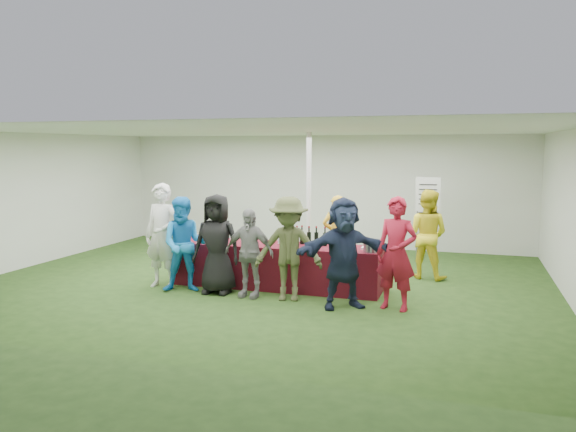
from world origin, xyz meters
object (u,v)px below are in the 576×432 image
(dump_bucket, at_px, (371,246))
(staff_pourer, at_px, (337,236))
(customer_5, at_px, (344,253))
(customer_6, at_px, (396,254))
(staff_back, at_px, (427,234))
(customer_1, at_px, (185,244))
(wine_list_sign, at_px, (428,201))
(customer_3, at_px, (249,253))
(customer_2, at_px, (217,244))
(serving_table, at_px, (277,266))
(customer_0, at_px, (162,236))
(customer_4, at_px, (289,249))

(dump_bucket, bearing_deg, staff_pourer, 123.67)
(customer_5, height_order, customer_6, customer_6)
(staff_back, xyz_separation_m, customer_1, (-3.78, -2.22, -0.02))
(wine_list_sign, height_order, customer_1, wine_list_sign)
(customer_1, relative_size, customer_3, 1.11)
(wine_list_sign, bearing_deg, staff_pourer, -129.92)
(staff_pourer, bearing_deg, customer_3, 53.02)
(customer_2, bearing_deg, dump_bucket, 7.90)
(wine_list_sign, bearing_deg, dump_bucket, -102.30)
(dump_bucket, xyz_separation_m, customer_2, (-2.48, -0.45, -0.02))
(serving_table, xyz_separation_m, dump_bucket, (1.66, -0.22, 0.46))
(wine_list_sign, distance_m, customer_3, 4.42)
(customer_0, distance_m, customer_2, 1.06)
(customer_4, bearing_deg, customer_3, 169.50)
(customer_3, bearing_deg, customer_6, 3.39)
(staff_back, relative_size, customer_5, 0.98)
(staff_pourer, bearing_deg, customer_5, 99.31)
(wine_list_sign, bearing_deg, customer_4, -117.93)
(serving_table, distance_m, customer_5, 1.69)
(staff_back, distance_m, customer_1, 4.39)
(customer_6, bearing_deg, serving_table, 174.05)
(wine_list_sign, distance_m, customer_1, 5.16)
(serving_table, relative_size, customer_6, 2.12)
(staff_back, height_order, customer_3, staff_back)
(serving_table, height_order, customer_2, customer_2)
(staff_back, distance_m, customer_5, 2.59)
(customer_3, bearing_deg, serving_table, 76.53)
(staff_pourer, xyz_separation_m, customer_1, (-2.21, -1.77, 0.03))
(customer_1, xyz_separation_m, customer_6, (3.50, -0.01, 0.05))
(staff_back, distance_m, customer_3, 3.45)
(staff_pourer, distance_m, customer_6, 2.19)
(staff_back, distance_m, customer_2, 3.88)
(customer_0, bearing_deg, customer_4, 0.74)
(customer_0, height_order, customer_1, customer_0)
(staff_back, height_order, customer_4, customer_4)
(wine_list_sign, relative_size, customer_4, 1.09)
(customer_1, distance_m, customer_3, 1.15)
(dump_bucket, bearing_deg, customer_3, -164.60)
(customer_0, xyz_separation_m, customer_1, (0.50, -0.14, -0.10))
(dump_bucket, distance_m, wine_list_sign, 3.14)
(serving_table, bearing_deg, customer_5, -33.02)
(customer_0, distance_m, customer_3, 1.67)
(wine_list_sign, distance_m, staff_back, 1.43)
(wine_list_sign, height_order, customer_0, customer_0)
(staff_back, relative_size, customer_4, 1.00)
(customer_4, bearing_deg, customer_2, 166.08)
(wine_list_sign, xyz_separation_m, staff_back, (0.08, -1.33, -0.49))
(serving_table, height_order, staff_pourer, staff_pourer)
(customer_1, xyz_separation_m, customer_4, (1.82, 0.00, 0.03))
(staff_back, xyz_separation_m, customer_2, (-3.23, -2.15, 0.00))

